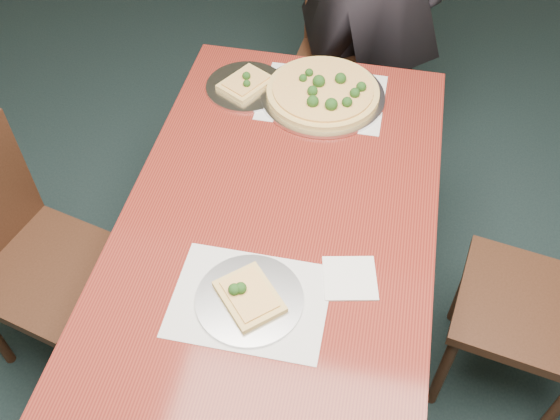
% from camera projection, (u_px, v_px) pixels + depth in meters
% --- Properties ---
extents(room_shell, '(8.00, 8.00, 8.00)m').
position_uv_depth(room_shell, '(345.00, 1.00, 0.71)').
color(room_shell, tan).
rests_on(room_shell, ground).
extents(dining_table, '(0.90, 1.50, 0.75)m').
position_uv_depth(dining_table, '(280.00, 230.00, 1.88)').
color(dining_table, '#5C1712').
rests_on(dining_table, ground).
extents(chair_far, '(0.45, 0.45, 0.91)m').
position_uv_depth(chair_far, '(346.00, 48.00, 2.73)').
color(chair_far, black).
rests_on(chair_far, ground).
extents(chair_left, '(0.51, 0.51, 0.91)m').
position_uv_depth(chair_left, '(22.00, 250.00, 2.01)').
color(chair_left, black).
rests_on(chair_left, ground).
extents(chair_right, '(0.49, 0.49, 0.91)m').
position_uv_depth(chair_right, '(560.00, 304.00, 1.88)').
color(chair_right, black).
rests_on(chair_right, ground).
extents(placemat_main, '(0.42, 0.32, 0.00)m').
position_uv_depth(placemat_main, '(322.00, 97.00, 2.14)').
color(placemat_main, white).
rests_on(placemat_main, dining_table).
extents(placemat_near, '(0.40, 0.30, 0.00)m').
position_uv_depth(placemat_near, '(250.00, 301.00, 1.61)').
color(placemat_near, white).
rests_on(placemat_near, dining_table).
extents(pizza_pan, '(0.43, 0.43, 0.08)m').
position_uv_depth(pizza_pan, '(323.00, 93.00, 2.12)').
color(pizza_pan, silver).
rests_on(pizza_pan, dining_table).
extents(slice_plate_near, '(0.28, 0.28, 0.06)m').
position_uv_depth(slice_plate_near, '(249.00, 298.00, 1.60)').
color(slice_plate_near, silver).
rests_on(slice_plate_near, dining_table).
extents(slice_plate_far, '(0.28, 0.28, 0.06)m').
position_uv_depth(slice_plate_far, '(246.00, 85.00, 2.17)').
color(slice_plate_far, silver).
rests_on(slice_plate_far, dining_table).
extents(napkin, '(0.17, 0.17, 0.01)m').
position_uv_depth(napkin, '(350.00, 278.00, 1.65)').
color(napkin, white).
rests_on(napkin, dining_table).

